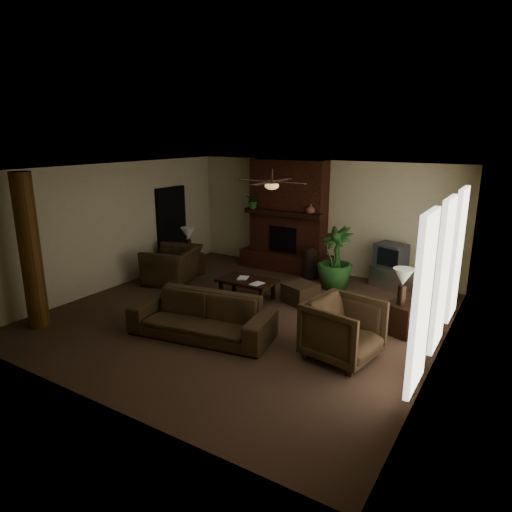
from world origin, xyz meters
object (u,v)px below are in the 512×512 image
Objects in this scene: ottoman at (301,293)px; floor_plant at (334,271)px; armchair_right at (343,327)px; lamp_left at (188,235)px; log_column at (30,252)px; side_table_right at (402,319)px; coffee_table at (247,282)px; tv_stand at (391,277)px; lamp_right at (403,280)px; armchair_left at (172,259)px; sofa at (202,309)px; floor_vase at (310,261)px; side_table_left at (191,264)px.

floor_plant reaches higher than ottoman.
lamp_left reaches higher than armchair_right.
log_column is 6.64m from side_table_right.
coffee_table is 3.37m from tv_stand.
tv_stand is at bearing 55.67° from ottoman.
lamp_right is (5.39, -0.76, 0.00)m from lamp_left.
sofa is at bearing 34.28° from armchair_left.
armchair_left is at bearing -144.14° from floor_vase.
sofa is at bearing -95.11° from tv_stand.
coffee_table is at bearing 89.93° from sofa.
armchair_right is 1.90× the size of side_table_left.
lamp_left is 5.44m from lamp_right.
log_column is 4.17m from coffee_table.
ottoman is (3.55, 3.60, -1.20)m from log_column.
tv_stand is at bearing 108.82° from lamp_right.
sofa is 1.98m from coffee_table.
sofa reaches higher than coffee_table.
side_table_left is (-3.20, 0.31, 0.08)m from ottoman.
sofa is 3.94m from floor_vase.
side_table_left is at bearing 123.07° from sofa.
ottoman is (-1.64, 1.85, -0.32)m from armchair_right.
tv_stand is (4.53, 2.31, -0.30)m from armchair_left.
floor_vase is 3.05m from lamp_left.
side_table_right is (2.19, -0.45, 0.08)m from ottoman.
lamp_right is (5.36, -0.80, 0.73)m from side_table_left.
ottoman is 1.09× the size of side_table_right.
side_table_right reaches higher than coffee_table.
floor_plant is 2.56× the size of side_table_left.
floor_vase is at bearing 25.63° from lamp_left.
floor_plant is (3.80, 4.82, -1.01)m from log_column.
lamp_left is (-4.87, 2.13, 0.48)m from armchair_right.
armchair_left is 1.48× the size of tv_stand.
ottoman is (3.20, 0.36, -0.35)m from armchair_left.
lamp_right reaches higher than side_table_left.
log_column is at bearing -151.40° from lamp_right.
log_column is at bearing -22.75° from armchair_left.
lamp_right reaches higher than side_table_right.
floor_plant is at bearing 139.39° from side_table_right.
tv_stand is 1.31× the size of lamp_right.
armchair_left is 5.40m from side_table_right.
lamp_right is (-0.03, -0.04, 0.73)m from side_table_right.
armchair_right is (4.84, -1.49, -0.03)m from armchair_left.
armchair_left is at bearing 179.08° from side_table_right.
floor_vase is 1.18× the size of lamp_left.
coffee_table is (2.13, -0.05, -0.18)m from armchair_left.
ottoman is at bearing 79.81° from armchair_left.
armchair_right is 3.07m from coffee_table.
ottoman is 3.34m from lamp_left.
log_column is 2.33× the size of coffee_table.
armchair_right is (5.19, 1.75, -0.88)m from log_column.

